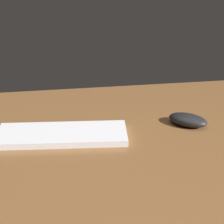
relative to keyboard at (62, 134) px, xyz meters
The scene contains 3 objects.
desk 16.94cm from the keyboard, 18.35° to the right, with size 140.00×84.00×2.00cm, color brown.
keyboard is the anchor object (origin of this frame).
computer_mouse 37.38cm from the keyboard, ahead, with size 11.61×6.36×3.43cm, color black.
Camera 1 is at (-15.41, -84.62, 51.93)cm, focal length 58.05 mm.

